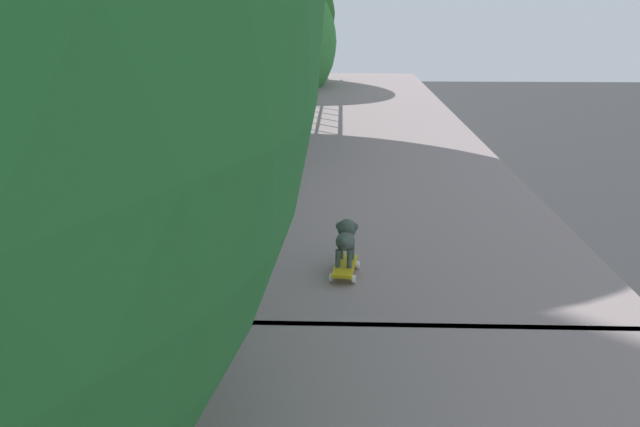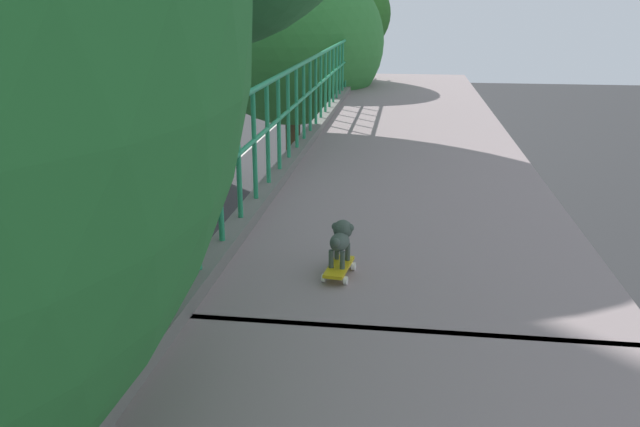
# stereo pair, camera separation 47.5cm
# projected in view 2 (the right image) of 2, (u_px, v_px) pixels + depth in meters

# --- Properties ---
(overpass_deck) EXTENTS (2.97, 30.76, 0.38)m
(overpass_deck) POSITION_uv_depth(u_px,v_px,m) (404.00, 393.00, 3.55)
(overpass_deck) COLOR gray
(overpass_deck) RESTS_ON bridge_pier
(green_railing) EXTENTS (0.20, 29.22, 1.15)m
(green_railing) POSITION_uv_depth(u_px,v_px,m) (149.00, 303.00, 3.59)
(green_railing) COLOR slate
(green_railing) RESTS_ON overpass_deck
(car_silver_fifth) EXTENTS (1.95, 4.34, 1.46)m
(car_silver_fifth) POSITION_uv_depth(u_px,v_px,m) (115.00, 296.00, 14.77)
(car_silver_fifth) COLOR #ABAFB3
(car_silver_fifth) RESTS_ON ground
(city_bus) EXTENTS (2.74, 10.69, 3.52)m
(city_bus) POSITION_uv_depth(u_px,v_px,m) (124.00, 156.00, 22.61)
(city_bus) COLOR white
(city_bus) RESTS_ON ground
(roadside_tree_far) EXTENTS (4.45, 4.45, 8.22)m
(roadside_tree_far) POSITION_uv_depth(u_px,v_px,m) (292.00, 43.00, 15.50)
(roadside_tree_far) COLOR brown
(roadside_tree_far) RESTS_ON ground
(roadside_tree_farthest) EXTENTS (4.55, 4.55, 8.58)m
(roadside_tree_farthest) POSITION_uv_depth(u_px,v_px,m) (331.00, 15.00, 24.64)
(roadside_tree_farthest) COLOR #4E3F2E
(roadside_tree_farthest) RESTS_ON ground
(toy_skateboard) EXTENTS (0.22, 0.42, 0.08)m
(toy_skateboard) POSITION_uv_depth(u_px,v_px,m) (339.00, 268.00, 4.59)
(toy_skateboard) COLOR gold
(toy_skateboard) RESTS_ON overpass_deck
(small_dog) EXTENTS (0.18, 0.34, 0.30)m
(small_dog) POSITION_uv_depth(u_px,v_px,m) (341.00, 238.00, 4.59)
(small_dog) COLOR #404E44
(small_dog) RESTS_ON toy_skateboard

